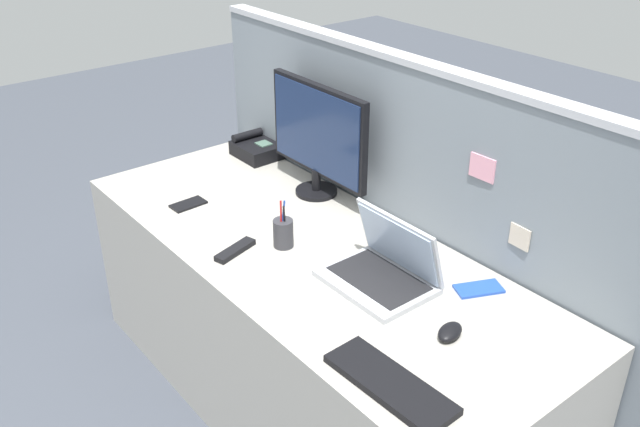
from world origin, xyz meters
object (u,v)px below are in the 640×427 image
(desktop_monitor, at_px, (318,135))
(cell_phone_blue_case, at_px, (479,289))
(pen_cup, at_px, (283,233))
(desk_phone, at_px, (256,149))
(tv_remote, at_px, (235,250))
(computer_mouse_right_hand, at_px, (450,332))
(keyboard_main, at_px, (390,384))
(cell_phone_black_slab, at_px, (188,204))
(laptop, at_px, (385,267))

(desktop_monitor, height_order, cell_phone_blue_case, desktop_monitor)
(pen_cup, bearing_deg, desktop_monitor, 125.47)
(desk_phone, bearing_deg, pen_cup, -27.28)
(tv_remote, bearing_deg, computer_mouse_right_hand, 0.82)
(computer_mouse_right_hand, xyz_separation_m, cell_phone_blue_case, (-0.10, 0.25, -0.01))
(cell_phone_blue_case, bearing_deg, desktop_monitor, -157.62)
(keyboard_main, relative_size, pen_cup, 2.11)
(pen_cup, height_order, tv_remote, pen_cup)
(cell_phone_black_slab, bearing_deg, computer_mouse_right_hand, 6.52)
(desktop_monitor, xyz_separation_m, cell_phone_black_slab, (-0.23, -0.47, -0.25))
(desktop_monitor, bearing_deg, laptop, -20.03)
(computer_mouse_right_hand, bearing_deg, tv_remote, -179.93)
(tv_remote, bearing_deg, desk_phone, 125.10)
(desk_phone, distance_m, pen_cup, 0.81)
(laptop, bearing_deg, computer_mouse_right_hand, -8.88)
(pen_cup, relative_size, tv_remote, 1.06)
(laptop, distance_m, desk_phone, 1.13)
(laptop, distance_m, pen_cup, 0.40)
(cell_phone_black_slab, height_order, tv_remote, tv_remote)
(cell_phone_black_slab, bearing_deg, laptop, 12.93)
(computer_mouse_right_hand, bearing_deg, desk_phone, 151.73)
(computer_mouse_right_hand, relative_size, cell_phone_black_slab, 0.74)
(laptop, distance_m, cell_phone_blue_case, 0.31)
(desktop_monitor, bearing_deg, keyboard_main, -29.21)
(desktop_monitor, height_order, laptop, desktop_monitor)
(cell_phone_blue_case, bearing_deg, cell_phone_black_slab, -133.72)
(computer_mouse_right_hand, relative_size, tv_remote, 0.59)
(keyboard_main, xyz_separation_m, pen_cup, (-0.76, 0.21, 0.04))
(pen_cup, distance_m, tv_remote, 0.18)
(computer_mouse_right_hand, bearing_deg, laptop, 154.55)
(desktop_monitor, height_order, keyboard_main, desktop_monitor)
(laptop, bearing_deg, tv_remote, -147.80)
(desk_phone, height_order, tv_remote, desk_phone)
(desk_phone, distance_m, computer_mouse_right_hand, 1.46)
(keyboard_main, height_order, cell_phone_black_slab, keyboard_main)
(cell_phone_black_slab, bearing_deg, desktop_monitor, 61.68)
(computer_mouse_right_hand, xyz_separation_m, tv_remote, (-0.78, -0.23, -0.01))
(keyboard_main, distance_m, cell_phone_blue_case, 0.55)
(cell_phone_blue_case, bearing_deg, pen_cup, -127.32)
(computer_mouse_right_hand, height_order, tv_remote, computer_mouse_right_hand)
(laptop, xyz_separation_m, tv_remote, (-0.45, -0.28, -0.04))
(keyboard_main, height_order, computer_mouse_right_hand, computer_mouse_right_hand)
(desktop_monitor, relative_size, cell_phone_blue_case, 3.61)
(desk_phone, bearing_deg, computer_mouse_right_hand, -11.70)
(laptop, bearing_deg, keyboard_main, -41.72)
(desktop_monitor, xyz_separation_m, desk_phone, (-0.46, 0.01, -0.22))
(pen_cup, bearing_deg, cell_phone_blue_case, 27.97)
(desk_phone, bearing_deg, cell_phone_blue_case, -2.02)
(laptop, height_order, computer_mouse_right_hand, laptop)
(desktop_monitor, relative_size, laptop, 1.57)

